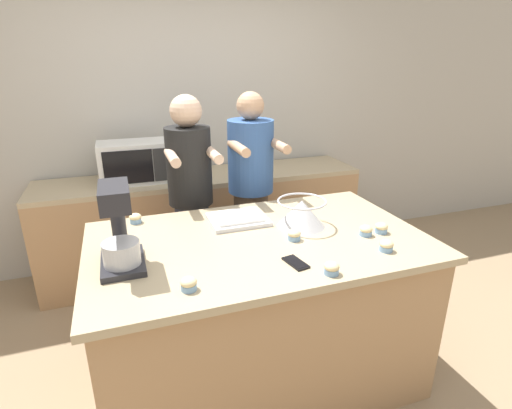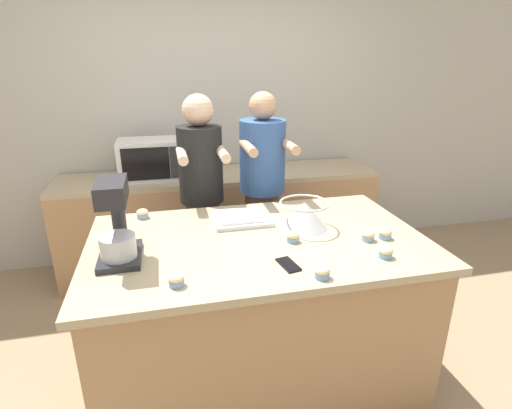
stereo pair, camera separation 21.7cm
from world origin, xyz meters
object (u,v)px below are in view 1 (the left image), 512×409
Objects in this scene: cupcake_3 at (294,235)px; cupcake_0 at (332,268)px; mixing_bowl at (301,212)px; baking_tray at (238,219)px; person_left at (191,204)px; microwave_oven at (134,162)px; cupcake_5 at (189,284)px; stand_mixer at (119,232)px; cupcake_6 at (366,231)px; cupcake_4 at (386,246)px; cell_phone at (296,263)px; cupcake_2 at (135,218)px; cupcake_1 at (381,228)px; person_right at (251,198)px.

cupcake_0 is at bearing -88.39° from cupcake_3.
mixing_bowl reaches higher than baking_tray.
person_left reaches higher than microwave_oven.
cupcake_0 is at bearing -7.30° from cupcake_5.
stand_mixer is 5.70× the size of cupcake_0.
mixing_bowl reaches higher than cupcake_6.
cupcake_0 is 0.50m from cupcake_6.
baking_tray is (0.68, 0.34, -0.16)m from stand_mixer.
stand_mixer is at bearing 167.50° from cupcake_4.
microwave_oven is at bearing 118.77° from person_left.
cupcake_3 is at bearing 67.23° from cell_phone.
person_left is 1.43m from cupcake_4.
cupcake_2 is at bearing 80.29° from stand_mixer.
cupcake_5 is at bearing -122.45° from baking_tray.
baking_tray is 0.83m from cupcake_1.
cupcake_2 is 1.35m from cupcake_6.
person_right is 1.04m from microwave_oven.
person_left reaches higher than cupcake_4.
cupcake_2 is (-0.92, 0.37, -0.06)m from mixing_bowl.
cupcake_4 is at bearing 16.62° from cupcake_0.
person_right is 1.09m from cupcake_1.
baking_tray is at bearing -72.14° from person_left.
cupcake_1 is at bearing 0.79° from cupcake_6.
microwave_oven is at bearing 141.79° from person_right.
cupcake_4 is at bearing -12.50° from stand_mixer.
cupcake_6 is at bearing -34.96° from baking_tray.
cupcake_5 is 1.00× the size of cupcake_6.
microwave_oven reaches higher than cupcake_0.
mixing_bowl is 4.05× the size of cupcake_3.
stand_mixer reaches higher than microwave_oven.
person_left is at bearing 107.86° from baking_tray.
microwave_oven reaches higher than baking_tray.
cupcake_1 and cupcake_6 have the same top height.
person_right reaches higher than person_left.
cupcake_5 is (0.17, -0.84, 0.00)m from cupcake_2.
cupcake_3 reaches higher than baking_tray.
cupcake_3 is at bearing 25.88° from cupcake_5.
cupcake_3 is 1.00× the size of cupcake_4.
person_left is at bearing 104.08° from cell_phone.
baking_tray is 0.41m from cupcake_3.
cupcake_0 is (0.41, -1.31, 0.09)m from person_left.
person_right reaches higher than cupcake_4.
person_right reaches higher than baking_tray.
baking_tray is 4.82× the size of cupcake_6.
cupcake_5 is at bearing -147.89° from mixing_bowl.
mixing_bowl is at bearing -55.73° from person_left.
cupcake_4 is at bearing 1.76° from cupcake_5.
cupcake_2 is (-0.59, 0.18, 0.01)m from baking_tray.
mixing_bowl is (0.51, -0.75, 0.15)m from person_left.
cupcake_1 is (0.39, -0.24, -0.06)m from mixing_bowl.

